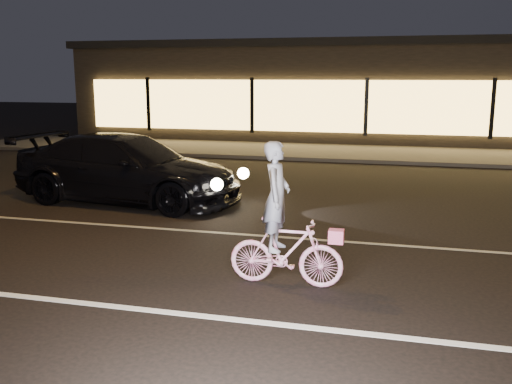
# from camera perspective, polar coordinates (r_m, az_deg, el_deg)

# --- Properties ---
(ground) EXTENTS (90.00, 90.00, 0.00)m
(ground) POSITION_cam_1_polar(r_m,az_deg,el_deg) (8.05, 3.75, -8.68)
(ground) COLOR black
(ground) RESTS_ON ground
(lane_stripe_near) EXTENTS (60.00, 0.12, 0.01)m
(lane_stripe_near) POSITION_cam_1_polar(r_m,az_deg,el_deg) (6.69, 1.31, -12.99)
(lane_stripe_near) COLOR silver
(lane_stripe_near) RESTS_ON ground
(lane_stripe_far) EXTENTS (60.00, 0.10, 0.01)m
(lane_stripe_far) POSITION_cam_1_polar(r_m,az_deg,el_deg) (9.93, 5.90, -4.75)
(lane_stripe_far) COLOR gray
(lane_stripe_far) RESTS_ON ground
(sidewalk) EXTENTS (30.00, 4.00, 0.12)m
(sidewalk) POSITION_cam_1_polar(r_m,az_deg,el_deg) (20.66, 10.48, 3.83)
(sidewalk) COLOR #383533
(sidewalk) RESTS_ON ground
(storefront) EXTENTS (25.40, 8.42, 4.20)m
(storefront) POSITION_cam_1_polar(r_m,az_deg,el_deg) (26.44, 11.59, 10.00)
(storefront) COLOR black
(storefront) RESTS_ON ground
(cyclist) EXTENTS (1.55, 0.53, 1.95)m
(cyclist) POSITION_cam_1_polar(r_m,az_deg,el_deg) (7.63, 2.77, -4.34)
(cyclist) COLOR #F03F94
(cyclist) RESTS_ON ground
(sedan) EXTENTS (5.39, 2.67, 1.51)m
(sedan) POSITION_cam_1_polar(r_m,az_deg,el_deg) (12.96, -12.71, 2.29)
(sedan) COLOR black
(sedan) RESTS_ON ground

